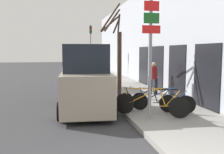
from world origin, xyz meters
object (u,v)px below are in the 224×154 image
(signpost, at_px, (150,53))
(traffic_light, at_px, (91,43))
(bicycle_0, at_px, (151,104))
(pedestrian_near, at_px, (154,76))
(bicycle_1, at_px, (162,101))
(parked_car_0, at_px, (86,82))
(bicycle_2, at_px, (147,101))
(street_tree, at_px, (118,54))
(parked_car_1, at_px, (79,73))

(signpost, xyz_separation_m, traffic_light, (-0.22, 14.58, 0.74))
(bicycle_0, relative_size, pedestrian_near, 1.40)
(bicycle_1, distance_m, traffic_light, 13.98)
(parked_car_0, xyz_separation_m, traffic_light, (1.63, 12.42, 1.88))
(bicycle_2, height_order, pedestrian_near, pedestrian_near)
(street_tree, bearing_deg, bicycle_1, -73.17)
(bicycle_1, distance_m, street_tree, 3.67)
(street_tree, bearing_deg, bicycle_0, -84.79)
(bicycle_0, height_order, parked_car_0, parked_car_0)
(parked_car_1, distance_m, street_tree, 4.12)
(bicycle_0, height_order, traffic_light, traffic_light)
(bicycle_1, bearing_deg, bicycle_0, 159.40)
(bicycle_2, bearing_deg, parked_car_1, 45.56)
(signpost, distance_m, street_tree, 3.99)
(pedestrian_near, xyz_separation_m, street_tree, (-1.99, -0.53, 1.11))
(pedestrian_near, relative_size, street_tree, 0.37)
(signpost, xyz_separation_m, bicycle_1, (0.80, 0.86, -1.76))
(bicycle_0, height_order, pedestrian_near, pedestrian_near)
(bicycle_2, height_order, street_tree, street_tree)
(pedestrian_near, bearing_deg, bicycle_0, -100.81)
(parked_car_1, bearing_deg, bicycle_1, -72.49)
(signpost, xyz_separation_m, parked_car_1, (-1.73, 7.62, -1.24))
(bicycle_0, height_order, bicycle_1, bicycle_0)
(parked_car_0, relative_size, traffic_light, 1.00)
(parked_car_0, relative_size, pedestrian_near, 2.77)
(bicycle_1, xyz_separation_m, bicycle_2, (-0.53, 0.21, -0.01))
(parked_car_1, bearing_deg, parked_car_0, -94.25)
(bicycle_1, xyz_separation_m, parked_car_1, (-2.54, 6.76, 0.52))
(bicycle_0, bearing_deg, parked_car_1, 44.39)
(bicycle_0, relative_size, parked_car_0, 0.50)
(bicycle_0, bearing_deg, signpost, -177.14)
(parked_car_0, height_order, pedestrian_near, parked_car_0)
(pedestrian_near, bearing_deg, bicycle_2, -103.50)
(parked_car_0, height_order, parked_car_1, parked_car_0)
(traffic_light, bearing_deg, bicycle_2, -87.92)
(pedestrian_near, bearing_deg, signpost, -101.22)
(bicycle_1, xyz_separation_m, traffic_light, (-1.02, 13.72, 2.50))
(signpost, relative_size, pedestrian_near, 2.39)
(street_tree, bearing_deg, parked_car_1, 113.66)
(bicycle_2, xyz_separation_m, parked_car_0, (-2.12, 1.09, 0.63))
(signpost, xyz_separation_m, street_tree, (-0.15, 3.99, -0.09))
(parked_car_0, bearing_deg, signpost, -45.96)
(bicycle_1, xyz_separation_m, street_tree, (-0.95, 3.13, 1.66))
(bicycle_1, height_order, pedestrian_near, pedestrian_near)
(parked_car_1, xyz_separation_m, street_tree, (1.59, -3.63, 1.15))
(pedestrian_near, bearing_deg, bicycle_1, -94.95)
(bicycle_1, relative_size, traffic_light, 0.45)
(signpost, distance_m, bicycle_0, 1.77)
(bicycle_1, bearing_deg, parked_car_1, 51.26)
(bicycle_2, bearing_deg, street_tree, 36.69)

